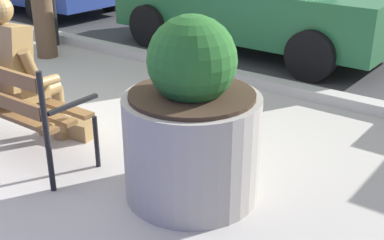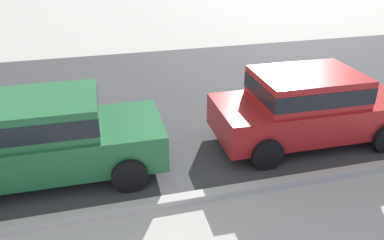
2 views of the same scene
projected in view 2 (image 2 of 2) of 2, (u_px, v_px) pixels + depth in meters
name	position (u px, v px, depth m)	size (l,w,h in m)	color
street_surface	(58.00, 107.00, 9.89)	(60.00, 9.00, 0.01)	#38383A
curb_stone	(41.00, 222.00, 5.89)	(60.00, 0.20, 0.12)	#B2AFA8
parked_car_green	(46.00, 135.00, 6.80)	(4.12, 1.97, 1.56)	#236638
parked_car_red	(308.00, 105.00, 8.00)	(4.12, 1.97, 1.56)	#B21E1E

